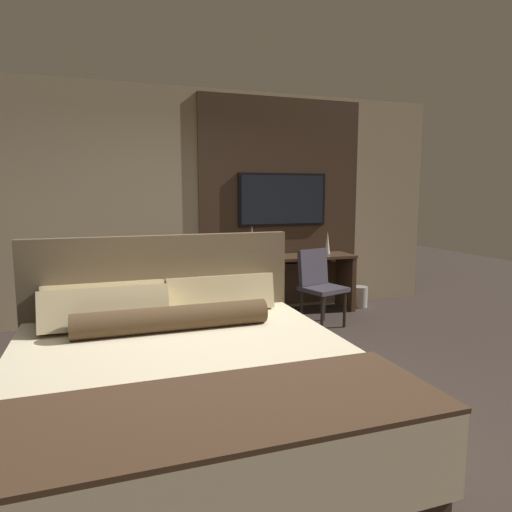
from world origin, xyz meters
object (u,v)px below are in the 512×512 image
object	(u,v)px
desk_chair	(318,280)
waste_bin	(359,297)
vase_tall	(252,242)
book	(268,256)
desk	(288,274)
bed	(184,392)
vase_short	(327,243)
tv	(283,200)

from	to	relation	value
desk_chair	waste_bin	world-z (taller)	desk_chair
vase_tall	book	bearing A→B (deg)	4.95
desk	bed	bearing A→B (deg)	-123.73
book	waste_bin	xyz separation A→B (m)	(1.33, -0.02, -0.62)
desk	vase_tall	distance (m)	0.67
bed	vase_tall	distance (m)	3.06
desk_chair	vase_tall	bearing A→B (deg)	119.76
book	desk	bearing A→B (deg)	4.91
desk_chair	vase_short	world-z (taller)	vase_short
tv	desk_chair	xyz separation A→B (m)	(0.12, -0.83, -0.93)
desk	book	world-z (taller)	book
vase_short	book	size ratio (longest dim) A/B	1.20
vase_tall	book	xyz separation A→B (m)	(0.22, 0.02, -0.19)
desk	tv	xyz separation A→B (m)	(-0.00, 0.20, 0.95)
vase_short	waste_bin	distance (m)	0.89
tv	vase_tall	bearing A→B (deg)	-154.25
bed	waste_bin	world-z (taller)	bed
tv	bed	bearing A→B (deg)	-121.89
bed	book	world-z (taller)	bed
vase_short	book	bearing A→B (deg)	-177.91
tv	vase_short	world-z (taller)	tv
desk_chair	waste_bin	distance (m)	1.16
vase_short	waste_bin	xyz separation A→B (m)	(0.48, -0.05, -0.75)
desk	tv	bearing A→B (deg)	90.00
vase_tall	waste_bin	size ratio (longest dim) A/B	1.43
desk	vase_short	world-z (taller)	vase_short
tv	book	bearing A→B (deg)	-141.85
desk_chair	book	bearing A→B (deg)	106.74
desk_chair	book	distance (m)	0.76
desk	vase_tall	world-z (taller)	vase_tall
desk	vase_tall	size ratio (longest dim) A/B	4.25
vase_tall	tv	bearing A→B (deg)	25.75
desk	vase_short	xyz separation A→B (m)	(0.56, 0.01, 0.39)
desk_chair	vase_tall	world-z (taller)	vase_tall
tv	desk_chair	size ratio (longest dim) A/B	1.36
tv	vase_tall	xyz separation A→B (m)	(-0.51, -0.24, -0.51)
bed	tv	size ratio (longest dim) A/B	1.81
desk_chair	waste_bin	bearing A→B (deg)	15.51
desk	waste_bin	distance (m)	1.10
bed	desk	distance (m)	3.30
desk_chair	book	size ratio (longest dim) A/B	3.61
desk_chair	vase_short	size ratio (longest dim) A/B	3.00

